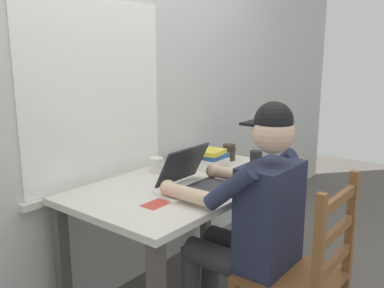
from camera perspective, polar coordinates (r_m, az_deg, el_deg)
The scene contains 14 objects.
back_wall at distance 2.56m, azimuth -8.75°, elevation 8.75°, with size 6.00×0.08×2.60m.
desk at distance 2.39m, azimuth -0.55°, elevation -7.31°, with size 1.33×0.76×0.75m.
seated_person at distance 2.06m, azimuth 7.86°, elevation -9.58°, with size 0.50×0.60×1.24m.
wooden_chair at distance 2.05m, azimuth 14.74°, elevation -17.06°, with size 0.42×0.42×0.94m.
laptop at distance 2.20m, azimuth 0.78°, elevation -4.83°, with size 0.33×0.33×0.21m.
computer_mouse at distance 2.41m, azimuth 5.37°, elevation -4.19°, with size 0.06×0.10×0.03m, color #232328.
coffee_mug_white at distance 2.50m, azimuth -4.77°, elevation -2.86°, with size 0.11×0.08×0.09m.
coffee_mug_dark at distance 2.63m, azimuth 8.68°, elevation -2.03°, with size 0.11×0.07×0.10m.
coffee_mug_spare at distance 2.79m, azimuth 5.07°, elevation -1.11°, with size 0.12×0.08×0.10m.
book_stack_main at distance 2.59m, azimuth 2.73°, elevation -2.00°, with size 0.21×0.15×0.12m.
paper_pile_near_laptop at distance 2.20m, azimuth -0.08°, elevation -5.99°, with size 0.20×0.15×0.01m, color white.
paper_pile_back_corner at distance 2.72m, azimuth 1.43°, elevation -2.44°, with size 0.20×0.16×0.01m, color white.
paper_pile_side at distance 2.14m, azimuth -1.19°, elevation -6.60°, with size 0.25×0.19×0.01m, color white.
landscape_photo_print at distance 2.01m, azimuth -4.93°, elevation -8.13°, with size 0.13×0.09×0.00m, color #C63D33.
Camera 1 is at (-1.75, -1.41, 1.46)m, focal length 39.32 mm.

